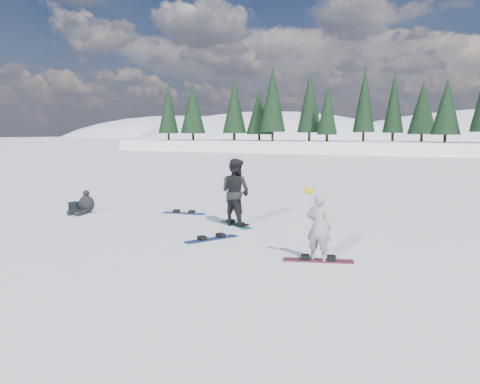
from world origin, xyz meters
name	(u,v)px	position (x,y,z in m)	size (l,w,h in m)	color
ground	(265,249)	(0.00, 0.00, 0.00)	(420.00, 420.00, 0.00)	white
alpine_backdrop	(421,174)	(-11.72, 189.17, -13.97)	(412.50, 227.00, 53.20)	white
snowboarder_woman	(319,226)	(1.44, -0.47, 0.76)	(0.57, 0.41, 1.63)	#95959A
snowboarder_man	(235,192)	(-1.90, 2.27, 1.00)	(0.97, 0.76, 2.00)	black
seated_rider	(85,204)	(-7.47, 1.92, 0.30)	(0.60, 0.95, 0.79)	black
gear_bag	(76,206)	(-8.17, 2.17, 0.15)	(0.45, 0.30, 0.30)	black
snowboard_woman	(318,261)	(1.44, -0.46, 0.01)	(1.50, 0.28, 0.03)	maroon
snowboard_man	(236,225)	(-1.90, 2.27, 0.01)	(1.50, 0.28, 0.03)	#166F79
snowboard_loose_a	(211,239)	(-1.63, 0.32, 0.01)	(1.50, 0.28, 0.03)	navy
snowboard_loose_c	(184,213)	(-4.36, 3.29, 0.01)	(1.50, 0.28, 0.03)	#1B3A98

